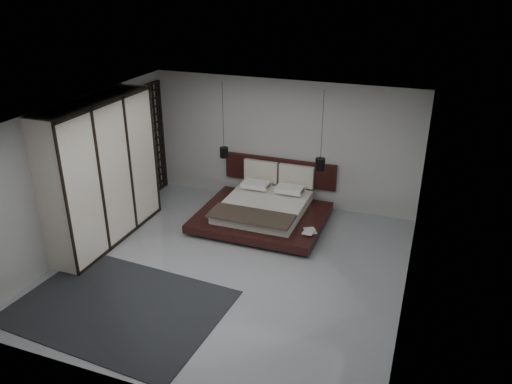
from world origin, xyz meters
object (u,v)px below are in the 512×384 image
at_px(bed, 264,209).
at_px(pendant_right, 320,164).
at_px(rug, 119,307).
at_px(pendant_left, 224,152).
at_px(wardrobe, 102,172).
at_px(lattice_screen, 153,140).

distance_m(bed, pendant_right, 1.52).
height_order(pendant_right, rug, pendant_right).
bearing_deg(pendant_left, pendant_right, 0.00).
relative_size(bed, pendant_left, 1.58).
xyz_separation_m(pendant_right, rug, (-2.22, -4.00, -1.28)).
bearing_deg(pendant_right, wardrobe, -150.26).
bearing_deg(rug, pendant_right, 60.99).
distance_m(pendant_left, rug, 4.20).
height_order(pendant_left, pendant_right, same).
height_order(bed, pendant_right, pendant_right).
height_order(pendant_left, rug, pendant_left).
distance_m(lattice_screen, pendant_left, 1.85).
bearing_deg(pendant_left, wardrobe, -126.85).
bearing_deg(pendant_right, bed, -159.92).
xyz_separation_m(pendant_left, pendant_right, (2.13, 0.00, 0.00)).
relative_size(lattice_screen, bed, 1.00).
height_order(lattice_screen, pendant_right, pendant_right).
relative_size(bed, wardrobe, 0.92).
distance_m(pendant_right, wardrobe, 4.28).
bearing_deg(bed, pendant_right, 20.08).
relative_size(lattice_screen, pendant_right, 1.58).
bearing_deg(rug, wardrobe, 128.55).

